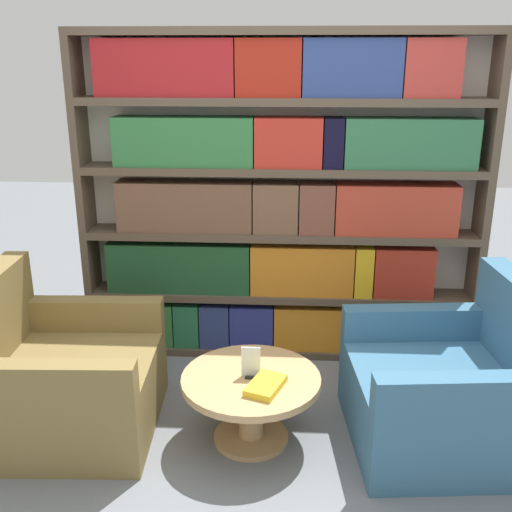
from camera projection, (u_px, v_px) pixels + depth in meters
name	position (u px, v px, depth m)	size (l,w,h in m)	color
ground_plane	(274.00, 459.00, 3.15)	(14.00, 14.00, 0.00)	slate
bookshelf	(280.00, 203.00, 3.99)	(2.68, 0.30, 2.18)	silver
armchair_left	(61.00, 380.00, 3.34)	(0.98, 0.96, 0.91)	olive
armchair_right	(449.00, 391.00, 3.23)	(1.02, 1.00, 0.91)	#386684
coffee_table	(251.00, 395.00, 3.23)	(0.75, 0.75, 0.39)	tan
table_sign	(251.00, 364.00, 3.17)	(0.10, 0.06, 0.17)	black
stray_book	(266.00, 385.00, 3.07)	(0.23, 0.28, 0.04)	gold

